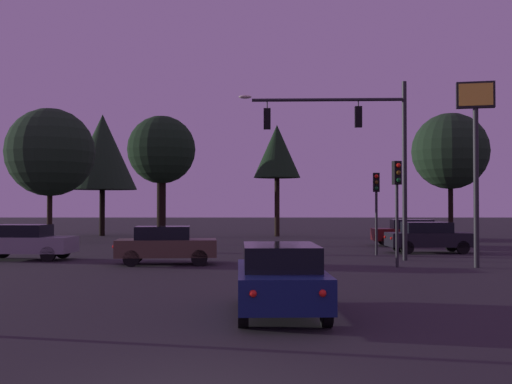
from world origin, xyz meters
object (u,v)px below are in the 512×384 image
(tree_center_horizon, at_px, (105,152))
(traffic_light_corner_right, at_px, (379,196))
(tree_lot_edge, at_px, (53,152))
(tree_right_cluster, at_px, (453,151))
(tree_left_far, at_px, (280,152))
(tree_behind_sign, at_px, (164,151))
(store_sign_illuminated, at_px, (479,131))
(car_nearside_lane, at_px, (283,278))
(car_crossing_right, at_px, (27,241))
(car_far_lane, at_px, (432,237))
(traffic_light_corner_left, at_px, (400,192))
(traffic_signal_mast_arm, at_px, (361,139))
(car_parked_lot, at_px, (412,232))
(car_crossing_left, at_px, (168,245))

(tree_center_horizon, bearing_deg, traffic_light_corner_right, -46.22)
(tree_lot_edge, bearing_deg, tree_right_cluster, 4.25)
(tree_left_far, distance_m, tree_right_cluster, 12.58)
(traffic_light_corner_right, distance_m, tree_behind_sign, 10.85)
(store_sign_illuminated, bearing_deg, car_nearside_lane, -128.08)
(car_crossing_right, bearing_deg, car_far_lane, 11.67)
(traffic_light_corner_left, xyz_separation_m, tree_left_far, (-3.80, 22.88, 3.48))
(car_far_lane, xyz_separation_m, tree_center_horizon, (-20.33, 16.83, 5.63))
(tree_behind_sign, relative_size, tree_right_cluster, 0.81)
(traffic_light_corner_left, bearing_deg, tree_right_cluster, 66.61)
(tree_left_far, distance_m, tree_center_horizon, 13.41)
(traffic_signal_mast_arm, xyz_separation_m, traffic_light_corner_right, (1.29, 2.61, -2.43))
(tree_behind_sign, height_order, tree_left_far, tree_left_far)
(traffic_light_corner_left, xyz_separation_m, store_sign_illuminated, (2.96, -0.17, 2.28))
(car_nearside_lane, relative_size, tree_lot_edge, 0.52)
(car_nearside_lane, xyz_separation_m, car_parked_lot, (8.37, 22.33, 0.00))
(tree_lot_edge, bearing_deg, car_crossing_right, -76.13)
(tree_right_cluster, bearing_deg, tree_left_far, 154.81)
(car_far_lane, bearing_deg, car_crossing_left, -154.05)
(tree_left_far, relative_size, tree_right_cluster, 0.99)
(traffic_light_corner_right, xyz_separation_m, tree_left_far, (-4.09, 17.33, 3.60))
(tree_behind_sign, bearing_deg, tree_center_horizon, 113.35)
(car_crossing_right, xyz_separation_m, tree_center_horizon, (-1.79, 20.66, 5.63))
(tree_center_horizon, bearing_deg, traffic_signal_mast_arm, -52.19)
(car_far_lane, relative_size, tree_right_cluster, 0.50)
(traffic_light_corner_right, distance_m, tree_right_cluster, 14.38)
(traffic_light_corner_right, bearing_deg, tree_center_horizon, 133.78)
(tree_left_far, xyz_separation_m, tree_right_cluster, (11.38, -5.35, -0.42))
(traffic_light_corner_right, bearing_deg, car_crossing_left, -154.08)
(tree_left_far, distance_m, tree_lot_edge, 16.39)
(traffic_light_corner_right, distance_m, car_crossing_right, 15.99)
(tree_left_far, xyz_separation_m, tree_lot_edge, (-14.67, -7.29, -0.65))
(traffic_light_corner_left, distance_m, traffic_light_corner_right, 5.55)
(traffic_light_corner_left, relative_size, car_crossing_right, 0.94)
(traffic_light_corner_right, relative_size, tree_behind_sign, 0.57)
(car_crossing_right, distance_m, tree_behind_sign, 8.05)
(car_far_lane, bearing_deg, tree_left_far, 113.57)
(car_far_lane, bearing_deg, traffic_light_corner_right, -153.95)
(car_parked_lot, height_order, tree_lot_edge, tree_lot_edge)
(car_crossing_left, relative_size, tree_center_horizon, 0.44)
(traffic_light_corner_left, xyz_separation_m, car_crossing_left, (-8.97, 1.04, -2.08))
(car_crossing_left, xyz_separation_m, tree_center_horizon, (-8.21, 22.73, 5.63))
(traffic_signal_mast_arm, relative_size, car_crossing_left, 1.86)
(traffic_signal_mast_arm, relative_size, tree_right_cluster, 0.90)
(car_parked_lot, bearing_deg, tree_lot_edge, 171.18)
(traffic_light_corner_right, xyz_separation_m, car_parked_lot, (3.22, 6.64, -1.97))
(traffic_light_corner_left, relative_size, tree_left_far, 0.48)
(store_sign_illuminated, bearing_deg, tree_lot_edge, 143.65)
(store_sign_illuminated, height_order, tree_left_far, tree_left_far)
(tree_left_far, bearing_deg, tree_lot_edge, -153.59)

